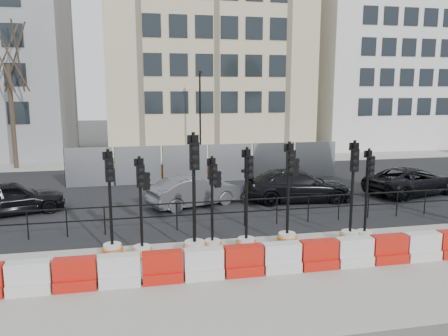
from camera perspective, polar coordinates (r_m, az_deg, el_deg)
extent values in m
plane|color=#51514C|center=(14.59, 3.87, -9.05)|extent=(120.00, 120.00, 0.00)
cube|color=gray|center=(11.93, 7.81, -13.59)|extent=(40.00, 6.00, 0.02)
cube|color=black|center=(21.16, -1.18, -2.91)|extent=(40.00, 14.00, 0.03)
cube|color=gray|center=(29.89, -4.31, 0.90)|extent=(40.00, 4.00, 0.02)
cube|color=#C8B792|center=(35.98, -2.49, 16.84)|extent=(15.00, 10.00, 18.00)
cube|color=silver|center=(41.03, 19.37, 14.07)|extent=(12.00, 9.00, 16.00)
cylinder|color=black|center=(15.49, -24.27, -6.86)|extent=(0.04, 0.04, 1.00)
cylinder|color=black|center=(15.27, -19.85, -6.80)|extent=(0.04, 0.04, 1.00)
cylinder|color=black|center=(15.14, -15.32, -6.70)|extent=(0.04, 0.04, 1.00)
cylinder|color=black|center=(15.10, -10.74, -6.56)|extent=(0.04, 0.04, 1.00)
cylinder|color=black|center=(15.15, -6.18, -6.37)|extent=(0.04, 0.04, 1.00)
cylinder|color=black|center=(15.30, -1.68, -6.15)|extent=(0.04, 0.04, 1.00)
cylinder|color=black|center=(15.55, 2.71, -5.89)|extent=(0.04, 0.04, 1.00)
cylinder|color=black|center=(15.88, 6.93, -5.62)|extent=(0.04, 0.04, 1.00)
cylinder|color=black|center=(16.29, 10.95, -5.32)|extent=(0.04, 0.04, 1.00)
cylinder|color=black|center=(16.78, 14.76, -5.02)|extent=(0.04, 0.04, 1.00)
cylinder|color=black|center=(17.33, 18.33, -4.72)|extent=(0.04, 0.04, 1.00)
cylinder|color=black|center=(17.95, 21.66, -4.42)|extent=(0.04, 0.04, 1.00)
cylinder|color=black|center=(18.63, 24.76, -4.13)|extent=(0.04, 0.04, 1.00)
cube|color=black|center=(15.42, 2.72, -4.18)|extent=(18.00, 0.04, 0.04)
cube|color=black|center=(15.53, 2.71, -5.72)|extent=(18.00, 0.04, 0.04)
cube|color=gray|center=(22.71, -17.20, 0.07)|extent=(2.30, 0.05, 2.00)
cylinder|color=black|center=(22.85, -20.07, -0.03)|extent=(0.05, 0.05, 2.00)
cube|color=gray|center=(22.59, -11.14, 0.29)|extent=(2.30, 0.05, 2.00)
cylinder|color=black|center=(22.62, -14.05, 0.18)|extent=(0.05, 0.05, 2.00)
cube|color=gray|center=(22.73, -5.08, 0.50)|extent=(2.30, 0.05, 2.00)
cylinder|color=black|center=(22.64, -7.98, 0.40)|extent=(0.05, 0.05, 2.00)
cube|color=gray|center=(23.12, 0.84, 0.70)|extent=(2.30, 0.05, 2.00)
cylinder|color=black|center=(22.91, -1.98, 0.61)|extent=(0.05, 0.05, 2.00)
cube|color=gray|center=(23.75, 6.50, 0.89)|extent=(2.30, 0.05, 2.00)
cylinder|color=black|center=(23.42, 3.82, 0.80)|extent=(0.05, 0.05, 2.00)
cube|color=gray|center=(24.60, 11.82, 1.05)|extent=(2.30, 0.05, 2.00)
cylinder|color=black|center=(24.16, 9.32, 0.98)|extent=(0.05, 0.05, 2.00)
cube|color=orange|center=(24.18, -12.08, -0.55)|extent=(1.00, 0.40, 0.80)
cube|color=orange|center=(24.24, -7.35, -0.38)|extent=(1.00, 0.40, 0.80)
cube|color=orange|center=(24.46, -2.67, -0.22)|extent=(1.00, 0.40, 0.80)
cube|color=orange|center=(24.84, 1.89, -0.05)|extent=(1.00, 0.40, 0.80)
cube|color=orange|center=(25.38, 6.28, 0.11)|extent=(1.00, 0.40, 0.80)
cube|color=orange|center=(26.06, 10.48, 0.26)|extent=(1.00, 0.40, 0.80)
cylinder|color=black|center=(28.64, -3.13, 6.54)|extent=(0.12, 0.12, 6.00)
cube|color=black|center=(28.36, -3.11, 12.36)|extent=(0.12, 0.50, 0.12)
cylinder|color=#473828|center=(29.73, -25.91, 5.96)|extent=(0.28, 0.28, 6.30)
cube|color=silver|center=(11.74, -24.02, -14.06)|extent=(1.00, 0.50, 0.30)
cube|color=silver|center=(11.59, -24.16, -12.25)|extent=(1.00, 0.35, 0.50)
cube|color=red|center=(11.56, -18.78, -14.10)|extent=(1.00, 0.50, 0.30)
cube|color=red|center=(11.40, -18.89, -12.26)|extent=(1.00, 0.35, 0.50)
cube|color=silver|center=(11.47, -13.41, -14.03)|extent=(1.00, 0.50, 0.30)
cube|color=silver|center=(11.31, -13.49, -12.17)|extent=(1.00, 0.35, 0.50)
cube|color=red|center=(11.47, -8.00, -13.83)|extent=(1.00, 0.50, 0.30)
cube|color=red|center=(11.31, -8.05, -11.98)|extent=(1.00, 0.35, 0.50)
cube|color=silver|center=(11.57, -2.66, -13.52)|extent=(1.00, 0.50, 0.30)
cube|color=silver|center=(11.41, -2.68, -11.68)|extent=(1.00, 0.35, 0.50)
cube|color=red|center=(11.76, 2.53, -13.11)|extent=(1.00, 0.50, 0.30)
cube|color=red|center=(11.61, 2.55, -11.29)|extent=(1.00, 0.35, 0.50)
cube|color=silver|center=(12.04, 7.50, -12.61)|extent=(1.00, 0.50, 0.30)
cube|color=silver|center=(11.90, 7.55, -10.84)|extent=(1.00, 0.35, 0.50)
cube|color=red|center=(12.41, 12.20, -12.06)|extent=(1.00, 0.50, 0.30)
cube|color=red|center=(12.26, 12.27, -10.33)|extent=(1.00, 0.35, 0.50)
cube|color=silver|center=(12.85, 16.58, -11.47)|extent=(1.00, 0.50, 0.30)
cube|color=silver|center=(12.71, 16.67, -9.79)|extent=(1.00, 0.35, 0.50)
cube|color=red|center=(13.36, 20.63, -10.87)|extent=(1.00, 0.50, 0.30)
cube|color=red|center=(13.22, 20.73, -9.25)|extent=(1.00, 0.35, 0.50)
cube|color=silver|center=(13.93, 24.35, -10.26)|extent=(1.00, 0.50, 0.30)
cube|color=silver|center=(13.80, 24.47, -8.70)|extent=(1.00, 0.35, 0.50)
cylinder|color=silver|center=(13.33, -14.36, -10.37)|extent=(0.52, 0.52, 0.38)
torus|color=#CE650B|center=(13.36, -14.34, -10.68)|extent=(0.62, 0.62, 0.05)
torus|color=#CE650B|center=(13.33, -14.36, -10.37)|extent=(0.62, 0.62, 0.05)
torus|color=#CE650B|center=(13.30, -14.37, -10.06)|extent=(0.62, 0.62, 0.05)
cylinder|color=black|center=(12.88, -14.66, -3.95)|extent=(0.09, 0.09, 2.88)
cube|color=black|center=(12.59, -14.73, -0.24)|extent=(0.26, 0.19, 0.67)
cylinder|color=black|center=(12.55, -14.61, -1.25)|extent=(0.15, 0.08, 0.14)
cylinder|color=black|center=(12.52, -14.66, -0.30)|extent=(0.15, 0.08, 0.14)
cylinder|color=black|center=(12.48, -14.70, 0.65)|extent=(0.15, 0.08, 0.14)
cube|color=black|center=(12.70, -14.96, 1.59)|extent=(0.29, 0.10, 0.23)
cylinder|color=silver|center=(13.06, -10.61, -10.71)|extent=(0.49, 0.49, 0.36)
torus|color=#CE650B|center=(13.09, -10.60, -11.01)|extent=(0.59, 0.59, 0.05)
torus|color=#CE650B|center=(13.06, -10.61, -10.71)|extent=(0.59, 0.59, 0.05)
torus|color=#CE650B|center=(13.03, -10.62, -10.41)|extent=(0.59, 0.59, 0.05)
cylinder|color=black|center=(12.62, -10.83, -4.57)|extent=(0.08, 0.08, 2.71)
cube|color=black|center=(12.34, -10.84, -1.03)|extent=(0.24, 0.17, 0.63)
cylinder|color=black|center=(12.31, -10.73, -2.00)|extent=(0.14, 0.07, 0.14)
cylinder|color=black|center=(12.27, -10.76, -1.09)|extent=(0.14, 0.07, 0.14)
cylinder|color=black|center=(12.23, -10.79, -0.18)|extent=(0.14, 0.07, 0.14)
cube|color=black|center=(12.43, -11.06, 0.74)|extent=(0.27, 0.08, 0.22)
cube|color=black|center=(12.52, -10.12, -1.69)|extent=(0.20, 0.15, 0.50)
cylinder|color=silver|center=(13.01, -3.85, -10.45)|extent=(0.60, 0.60, 0.44)
torus|color=#CE650B|center=(13.04, -3.85, -10.81)|extent=(0.72, 0.72, 0.06)
torus|color=#CE650B|center=(13.01, -3.85, -10.45)|extent=(0.72, 0.72, 0.06)
torus|color=#CE650B|center=(12.98, -3.86, -10.09)|extent=(0.72, 0.72, 0.06)
cylinder|color=black|center=(12.50, -3.95, -2.86)|extent=(0.10, 0.10, 3.31)
cube|color=black|center=(12.19, -3.89, 1.55)|extent=(0.27, 0.17, 0.77)
cylinder|color=black|center=(12.14, -3.80, 0.36)|extent=(0.17, 0.06, 0.17)
cylinder|color=black|center=(12.10, -3.82, 1.49)|extent=(0.17, 0.06, 0.17)
cylinder|color=black|center=(12.07, -3.83, 2.63)|extent=(0.17, 0.06, 0.17)
cube|color=black|center=(12.32, -4.08, 3.71)|extent=(0.33, 0.05, 0.26)
cylinder|color=silver|center=(13.33, -1.53, -10.12)|extent=(0.48, 0.48, 0.35)
torus|color=#CE650B|center=(13.35, -1.53, -10.40)|extent=(0.57, 0.57, 0.04)
torus|color=#CE650B|center=(13.33, -1.53, -10.12)|extent=(0.57, 0.57, 0.04)
torus|color=#CE650B|center=(13.31, -1.53, -9.83)|extent=(0.57, 0.57, 0.04)
cylinder|color=black|center=(12.91, -1.56, -4.24)|extent=(0.08, 0.08, 2.64)
cube|color=black|center=(12.64, -1.40, -0.86)|extent=(0.23, 0.16, 0.62)
cylinder|color=black|center=(12.61, -1.27, -1.78)|extent=(0.14, 0.07, 0.13)
cylinder|color=black|center=(12.58, -1.28, -0.92)|extent=(0.14, 0.07, 0.13)
cylinder|color=black|center=(12.54, -1.28, -0.05)|extent=(0.14, 0.07, 0.13)
cube|color=black|center=(12.72, -1.67, 0.82)|extent=(0.26, 0.08, 0.21)
cube|color=black|center=(12.84, -0.84, -1.49)|extent=(0.20, 0.15, 0.48)
cylinder|color=silver|center=(13.43, 2.91, -9.89)|extent=(0.52, 0.52, 0.38)
torus|color=#CE650B|center=(13.46, 2.91, -10.20)|extent=(0.62, 0.62, 0.05)
torus|color=#CE650B|center=(13.43, 2.91, -9.89)|extent=(0.62, 0.62, 0.05)
torus|color=#CE650B|center=(13.41, 2.92, -9.59)|extent=(0.62, 0.62, 0.05)
cylinder|color=black|center=(12.99, 2.97, -3.54)|extent=(0.09, 0.09, 2.87)
cube|color=black|center=(12.72, 3.27, 0.12)|extent=(0.26, 0.19, 0.67)
cylinder|color=black|center=(12.69, 3.44, -0.86)|extent=(0.15, 0.09, 0.14)
cylinder|color=black|center=(12.65, 3.45, 0.07)|extent=(0.15, 0.09, 0.14)
cylinder|color=black|center=(12.62, 3.46, 1.01)|extent=(0.15, 0.09, 0.14)
cube|color=black|center=(12.80, 2.89, 1.93)|extent=(0.28, 0.11, 0.23)
cylinder|color=silver|center=(13.96, 8.23, -9.17)|extent=(0.54, 0.54, 0.40)
torus|color=#CE650B|center=(13.99, 8.22, -9.48)|extent=(0.64, 0.64, 0.05)
torus|color=#CE650B|center=(13.96, 8.23, -9.17)|extent=(0.64, 0.64, 0.05)
torus|color=#CE650B|center=(13.94, 8.23, -8.86)|extent=(0.64, 0.64, 0.05)
cylinder|color=black|center=(13.53, 8.39, -2.81)|extent=(0.09, 0.09, 2.97)
cube|color=black|center=(13.25, 8.67, 0.84)|extent=(0.24, 0.14, 0.69)
cylinder|color=black|center=(13.21, 8.76, -0.15)|extent=(0.15, 0.05, 0.15)
cylinder|color=black|center=(13.17, 8.79, 0.78)|extent=(0.15, 0.05, 0.15)
cylinder|color=black|center=(13.14, 8.81, 1.72)|extent=(0.15, 0.05, 0.15)
cube|color=black|center=(13.35, 8.45, 2.64)|extent=(0.30, 0.03, 0.24)
cube|color=black|center=(13.46, 9.26, 0.11)|extent=(0.20, 0.13, 0.55)
cylinder|color=silver|center=(14.55, 16.10, -8.67)|extent=(0.54, 0.54, 0.40)
torus|color=#CE650B|center=(14.57, 16.08, -8.97)|extent=(0.65, 0.65, 0.05)
torus|color=#CE650B|center=(14.55, 16.10, -8.67)|extent=(0.65, 0.65, 0.05)
torus|color=#CE650B|center=(14.52, 16.11, -8.37)|extent=(0.65, 0.65, 0.05)
cylinder|color=black|center=(14.13, 16.41, -2.54)|extent=(0.09, 0.09, 2.99)
cube|color=black|center=(13.85, 16.70, 0.98)|extent=(0.27, 0.20, 0.70)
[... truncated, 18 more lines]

